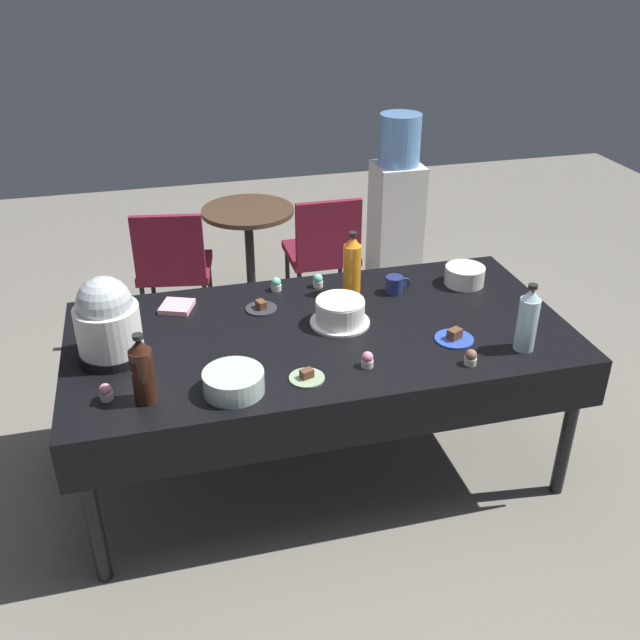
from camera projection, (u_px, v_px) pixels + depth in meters
ground at (320, 461)px, 3.48m from camera, size 9.00×9.00×0.00m
potluck_table at (320, 342)px, 3.15m from camera, size 2.20×1.10×0.75m
frosted_layer_cake at (340, 312)px, 3.14m from camera, size 0.27×0.27×0.12m
slow_cooker at (107, 321)px, 2.84m from camera, size 0.27×0.27×0.36m
glass_salad_bowl at (234, 382)px, 2.68m from camera, size 0.24×0.24×0.09m
ceramic_snack_bowl at (465, 275)px, 3.50m from camera, size 0.20×0.20×0.09m
dessert_plate_charcoal at (261, 307)px, 3.28m from camera, size 0.15×0.15×0.04m
dessert_plate_sage at (307, 377)px, 2.78m from camera, size 0.14×0.14×0.04m
dessert_plate_cobalt at (454, 337)px, 3.04m from camera, size 0.17×0.17×0.05m
cupcake_cocoa at (276, 284)px, 3.45m from camera, size 0.05×0.05×0.07m
cupcake_mint at (318, 281)px, 3.48m from camera, size 0.05×0.05×0.07m
cupcake_rose at (471, 357)px, 2.86m from camera, size 0.05×0.05×0.07m
cupcake_vanilla at (367, 360)px, 2.84m from camera, size 0.05×0.05×0.07m
cupcake_berry at (106, 392)px, 2.64m from camera, size 0.05×0.05×0.07m
soda_bottle_orange_juice at (352, 265)px, 3.37m from camera, size 0.09×0.09×0.32m
soda_bottle_cola at (143, 371)px, 2.59m from camera, size 0.09×0.09×0.29m
soda_bottle_water at (528, 320)px, 2.91m from camera, size 0.09×0.09×0.30m
coffee_mug_red at (109, 310)px, 3.18m from camera, size 0.12×0.07×0.09m
coffee_mug_navy at (395, 285)px, 3.42m from camera, size 0.12×0.09×0.08m
paper_napkin_stack at (177, 307)px, 3.29m from camera, size 0.18×0.18×0.02m
maroon_chair_left at (173, 263)px, 4.36m from camera, size 0.51×0.51×0.85m
maroon_chair_right at (324, 248)px, 4.57m from camera, size 0.44×0.44×0.85m
round_cafe_table at (249, 241)px, 4.66m from camera, size 0.60×0.60×0.72m
water_cooler at (396, 208)px, 4.95m from camera, size 0.32×0.32×1.24m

